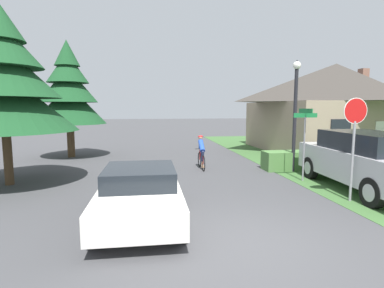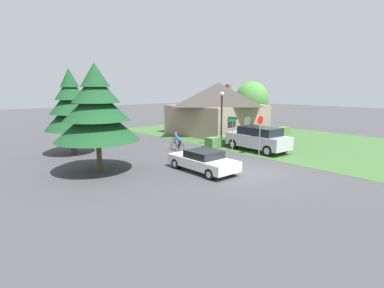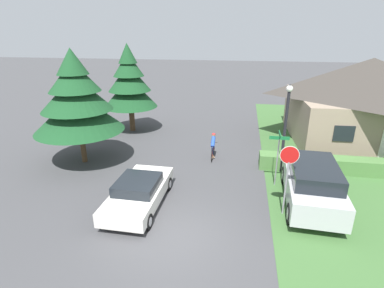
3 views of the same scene
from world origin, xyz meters
name	(u,v)px [view 1 (image 1 of 3)]	position (x,y,z in m)	size (l,w,h in m)	color
ground_plane	(238,244)	(0.00, 0.00, 0.00)	(140.00, 140.00, 0.00)	#424244
cottage_house	(334,106)	(10.05, 12.11, 2.81)	(9.77, 8.76, 5.42)	gray
sedan_left_lane	(140,192)	(-1.91, 1.81, 0.63)	(1.98, 4.41, 1.26)	silver
cyclist	(201,153)	(0.63, 7.38, 0.71)	(0.44, 1.64, 1.48)	black
parked_suv_right	(365,160)	(5.23, 3.18, 1.00)	(2.29, 5.07, 1.91)	#B7B7BC
stop_sign	(354,129)	(4.02, 2.18, 2.09)	(0.72, 0.07, 2.95)	gray
street_lamp	(295,105)	(4.34, 6.23, 2.80)	(0.32, 0.32, 4.61)	black
street_name_sign	(305,131)	(3.91, 4.64, 1.84)	(0.90, 0.90, 2.65)	gray
conifer_tall_near	(2,82)	(-6.51, 5.68, 3.55)	(4.74, 4.74, 6.21)	#4C3823
conifer_tall_far	(69,92)	(-5.83, 11.61, 3.52)	(3.83, 3.83, 6.24)	#4C3823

